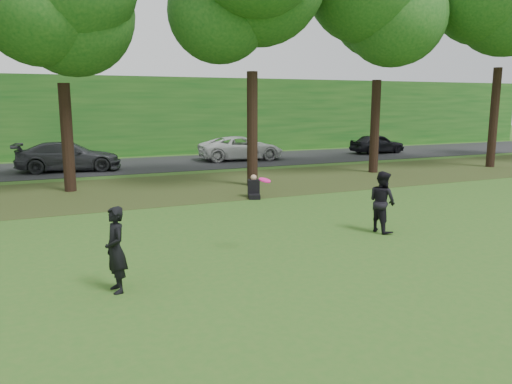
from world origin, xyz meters
TOP-DOWN VIEW (x-y plane):
  - ground at (0.00, 0.00)m, footprint 120.00×120.00m
  - leaf_litter at (0.00, 13.00)m, footprint 60.00×7.00m
  - street at (0.00, 21.00)m, footprint 70.00×7.00m
  - far_hedge at (0.00, 27.00)m, footprint 70.00×3.00m
  - player_left at (-2.92, 2.53)m, footprint 0.46×0.63m
  - player_right at (4.19, 4.06)m, footprint 0.68×0.84m
  - parked_cars at (-1.23, 20.35)m, footprint 38.32×3.74m
  - frisbee at (0.49, 3.48)m, footprint 0.38×0.38m
  - seated_person at (3.00, 9.87)m, footprint 0.62×0.82m

SIDE VIEW (x-z plane):
  - ground at x=0.00m, z-range 0.00..0.00m
  - leaf_litter at x=0.00m, z-range 0.00..0.01m
  - street at x=0.00m, z-range 0.00..0.02m
  - seated_person at x=3.00m, z-range -0.10..0.73m
  - parked_cars at x=-1.23m, z-range -0.01..1.44m
  - player_left at x=-2.92m, z-range 0.00..1.58m
  - player_right at x=4.19m, z-range 0.00..1.64m
  - frisbee at x=0.49m, z-range 1.66..1.76m
  - far_hedge at x=0.00m, z-range 0.00..5.00m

